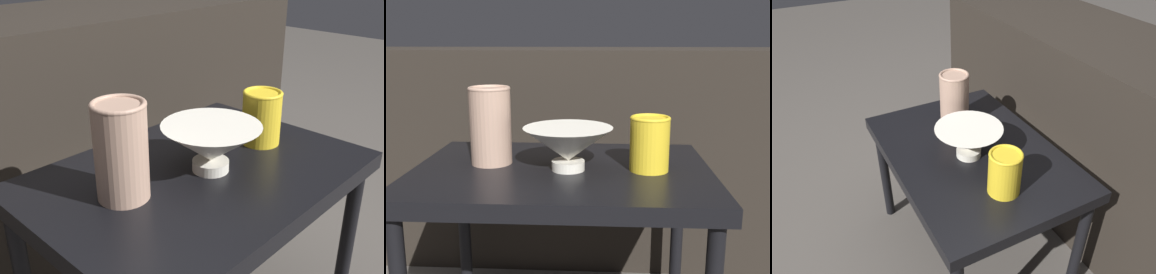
% 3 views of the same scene
% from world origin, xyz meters
% --- Properties ---
extents(ground_plane, '(8.00, 8.00, 0.00)m').
position_xyz_m(ground_plane, '(0.00, 0.00, 0.00)').
color(ground_plane, '#4C4742').
extents(table, '(0.72, 0.51, 0.47)m').
position_xyz_m(table, '(0.00, 0.00, 0.42)').
color(table, black).
rests_on(table, ground_plane).
extents(couch_backdrop, '(1.71, 0.50, 0.74)m').
position_xyz_m(couch_backdrop, '(0.00, 0.59, 0.37)').
color(couch_backdrop, black).
rests_on(couch_backdrop, ground_plane).
extents(bowl, '(0.21, 0.21, 0.10)m').
position_xyz_m(bowl, '(0.02, -0.02, 0.53)').
color(bowl, silver).
rests_on(bowl, table).
extents(vase_textured_left, '(0.10, 0.10, 0.19)m').
position_xyz_m(vase_textured_left, '(-0.18, 0.03, 0.57)').
color(vase_textured_left, tan).
rests_on(vase_textured_left, table).
extents(vase_colorful_right, '(0.09, 0.09, 0.13)m').
position_xyz_m(vase_colorful_right, '(0.21, -0.01, 0.54)').
color(vase_colorful_right, gold).
rests_on(vase_colorful_right, table).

